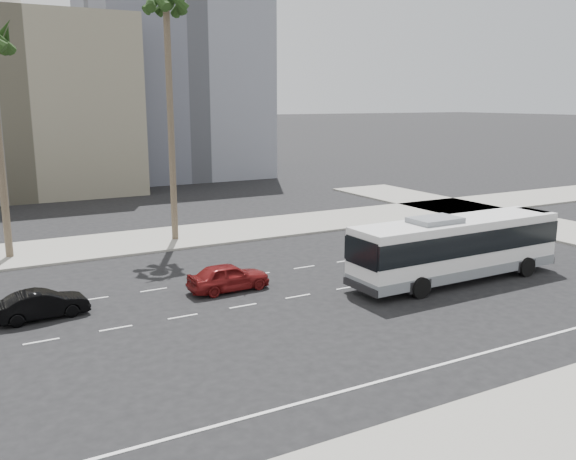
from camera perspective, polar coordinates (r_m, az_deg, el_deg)
ground at (r=31.97m, az=5.62°, el=-5.42°), size 700.00×700.00×0.00m
sidewalk_north at (r=45.15m, az=-5.53°, el=-0.13°), size 120.00×7.00×0.15m
midrise_beige_west at (r=70.29m, az=-24.88°, el=10.52°), size 24.00×18.00×18.00m
midrise_gray_center at (r=81.21m, az=-10.93°, el=14.30°), size 20.00×20.00×26.00m
highrise_right at (r=263.82m, az=-15.71°, el=17.21°), size 26.00×26.00×70.00m
highrise_far at (r=298.86m, az=-12.20°, el=15.76°), size 22.00×22.00×60.00m
city_bus at (r=33.84m, az=15.54°, el=-1.48°), size 12.70×3.11×3.64m
car_a at (r=31.35m, az=-5.61°, el=-4.40°), size 1.82×4.29×1.45m
car_b at (r=29.46m, az=-22.09°, el=-6.50°), size 1.71×4.04×1.30m
palm_near at (r=42.32m, az=-11.38°, el=19.78°), size 5.05×5.05×17.01m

